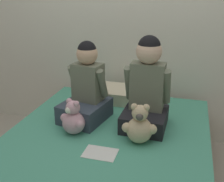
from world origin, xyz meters
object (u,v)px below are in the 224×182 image
object	(u,v)px
teddy_bear_held_by_right_child	(139,126)
pillow_at_headboard	(127,95)
sign_card	(100,153)
bed	(101,174)
teddy_bear_held_by_left_child	(73,119)
child_on_left	(86,90)
child_on_right	(147,90)

from	to	relation	value
teddy_bear_held_by_right_child	pillow_at_headboard	size ratio (longest dim) A/B	0.49
pillow_at_headboard	sign_card	distance (m)	0.88
bed	sign_card	world-z (taller)	sign_card
teddy_bear_held_by_left_child	sign_card	xyz separation A→B (m)	(0.26, -0.20, -0.11)
bed	teddy_bear_held_by_left_child	size ratio (longest dim) A/B	7.59
teddy_bear_held_by_left_child	pillow_at_headboard	xyz separation A→B (m)	(0.23, 0.68, -0.05)
child_on_left	pillow_at_headboard	world-z (taller)	child_on_left
teddy_bear_held_by_right_child	sign_card	bearing A→B (deg)	-142.87
child_on_right	pillow_at_headboard	xyz separation A→B (m)	(-0.24, 0.42, -0.23)
teddy_bear_held_by_right_child	sign_card	size ratio (longest dim) A/B	1.32
child_on_right	bed	bearing A→B (deg)	-121.94
child_on_left	pillow_at_headboard	bearing A→B (deg)	73.67
teddy_bear_held_by_left_child	teddy_bear_held_by_right_child	size ratio (longest dim) A/B	0.93
child_on_left	teddy_bear_held_by_right_child	xyz separation A→B (m)	(0.46, -0.25, -0.12)
child_on_right	teddy_bear_held_by_left_child	distance (m)	0.56
bed	child_on_right	xyz separation A→B (m)	(0.24, 0.36, 0.52)
teddy_bear_held_by_right_child	sign_card	distance (m)	0.31
bed	pillow_at_headboard	size ratio (longest dim) A/B	3.48
sign_card	bed	bearing A→B (deg)	106.05
child_on_left	teddy_bear_held_by_left_child	world-z (taller)	child_on_left
teddy_bear_held_by_right_child	sign_card	world-z (taller)	teddy_bear_held_by_right_child
child_on_right	teddy_bear_held_by_left_child	world-z (taller)	child_on_right
pillow_at_headboard	bed	bearing A→B (deg)	-90.00
child_on_right	child_on_left	bearing A→B (deg)	-178.09
teddy_bear_held_by_left_child	sign_card	bearing A→B (deg)	-12.29
bed	teddy_bear_held_by_left_child	world-z (taller)	teddy_bear_held_by_left_child
teddy_bear_held_by_right_child	bed	bearing A→B (deg)	-162.44
child_on_left	teddy_bear_held_by_right_child	world-z (taller)	child_on_left
bed	teddy_bear_held_by_right_child	world-z (taller)	teddy_bear_held_by_right_child
child_on_right	pillow_at_headboard	bearing A→B (deg)	120.50
teddy_bear_held_by_right_child	child_on_right	bearing A→B (deg)	82.62
child_on_left	pillow_at_headboard	size ratio (longest dim) A/B	1.09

